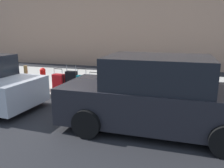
# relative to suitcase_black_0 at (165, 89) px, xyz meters

# --- Properties ---
(ground_plane) EXTENTS (40.00, 40.00, 0.00)m
(ground_plane) POSITION_rel_suitcase_black_0_xyz_m (4.04, 0.52, -0.50)
(ground_plane) COLOR black
(sidewalk_curb) EXTENTS (18.00, 5.00, 0.14)m
(sidewalk_curb) POSITION_rel_suitcase_black_0_xyz_m (4.04, -1.98, -0.43)
(sidewalk_curb) COLOR #ADA89E
(sidewalk_curb) RESTS_ON ground_plane
(suitcase_black_0) EXTENTS (0.44, 0.29, 1.01)m
(suitcase_black_0) POSITION_rel_suitcase_black_0_xyz_m (0.00, 0.00, 0.00)
(suitcase_black_0) COLOR black
(suitcase_black_0) RESTS_ON sidewalk_curb
(suitcase_red_1) EXTENTS (0.44, 0.24, 1.04)m
(suitcase_red_1) POSITION_rel_suitcase_black_0_xyz_m (0.49, -0.04, -0.00)
(suitcase_red_1) COLOR red
(suitcase_red_1) RESTS_ON sidewalk_curb
(suitcase_olive_2) EXTENTS (0.47, 0.24, 0.99)m
(suitcase_olive_2) POSITION_rel_suitcase_black_0_xyz_m (0.99, 0.08, 0.03)
(suitcase_olive_2) COLOR #59601E
(suitcase_olive_2) RESTS_ON sidewalk_curb
(suitcase_navy_3) EXTENTS (0.36, 0.21, 1.02)m
(suitcase_navy_3) POSITION_rel_suitcase_black_0_xyz_m (1.46, 0.03, -0.01)
(suitcase_navy_3) COLOR navy
(suitcase_navy_3) RESTS_ON sidewalk_curb
(suitcase_maroon_4) EXTENTS (0.41, 0.23, 1.08)m
(suitcase_maroon_4) POSITION_rel_suitcase_black_0_xyz_m (1.91, 0.07, 0.03)
(suitcase_maroon_4) COLOR maroon
(suitcase_maroon_4) RESTS_ON sidewalk_curb
(suitcase_silver_5) EXTENTS (0.42, 0.24, 0.77)m
(suitcase_silver_5) POSITION_rel_suitcase_black_0_xyz_m (2.38, 0.02, -0.07)
(suitcase_silver_5) COLOR #9EA0A8
(suitcase_silver_5) RESTS_ON sidewalk_curb
(suitcase_teal_6) EXTENTS (0.37, 0.23, 0.88)m
(suitcase_teal_6) POSITION_rel_suitcase_black_0_xyz_m (2.82, 0.05, -0.04)
(suitcase_teal_6) COLOR #0F606B
(suitcase_teal_6) RESTS_ON sidewalk_curb
(suitcase_black_7) EXTENTS (0.41, 0.26, 0.97)m
(suitcase_black_7) POSITION_rel_suitcase_black_0_xyz_m (3.27, -0.05, 0.01)
(suitcase_black_7) COLOR black
(suitcase_black_7) RESTS_ON sidewalk_curb
(suitcase_red_8) EXTENTS (0.41, 0.27, 0.83)m
(suitcase_red_8) POSITION_rel_suitcase_black_0_xyz_m (3.73, 0.07, -0.05)
(suitcase_red_8) COLOR red
(suitcase_red_8) RESTS_ON sidewalk_curb
(fire_hydrant) EXTENTS (0.39, 0.21, 0.81)m
(fire_hydrant) POSITION_rel_suitcase_black_0_xyz_m (4.40, 0.01, 0.07)
(fire_hydrant) COLOR red
(fire_hydrant) RESTS_ON sidewalk_curb
(bollard_post) EXTENTS (0.13, 0.13, 0.88)m
(bollard_post) POSITION_rel_suitcase_black_0_xyz_m (5.02, 0.16, 0.08)
(bollard_post) COLOR brown
(bollard_post) RESTS_ON sidewalk_curb
(parking_meter) EXTENTS (0.12, 0.09, 1.27)m
(parking_meter) POSITION_rel_suitcase_black_0_xyz_m (-0.90, -0.24, 0.47)
(parking_meter) COLOR slate
(parking_meter) RESTS_ON sidewalk_curb
(parked_car_charcoal_0) EXTENTS (4.47, 2.12, 1.73)m
(parked_car_charcoal_0) POSITION_rel_suitcase_black_0_xyz_m (0.04, 1.94, 0.30)
(parked_car_charcoal_0) COLOR black
(parked_car_charcoal_0) RESTS_ON ground_plane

